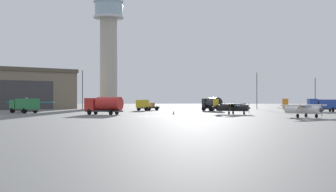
{
  "coord_description": "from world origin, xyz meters",
  "views": [
    {
      "loc": [
        3.46,
        -68.37,
        2.6
      ],
      "look_at": [
        2.33,
        30.0,
        3.36
      ],
      "focal_mm": 47.6,
      "sensor_mm": 36.0,
      "label": 1
    }
  ],
  "objects_px": {
    "airplane_white": "(302,109)",
    "truck_fuel_tanker_red": "(104,105)",
    "control_tower": "(109,45)",
    "light_post_east": "(257,87)",
    "airplane_teal": "(30,105)",
    "truck_box_green": "(25,105)",
    "truck_box_blue": "(323,104)",
    "truck_fuel_tanker_black": "(212,103)",
    "airplane_black": "(232,107)",
    "light_post_north": "(82,86)",
    "light_post_centre": "(315,90)",
    "traffic_cone_near_left": "(174,112)",
    "truck_flatbed_yellow": "(146,105)"
  },
  "relations": [
    {
      "from": "airplane_black",
      "to": "airplane_teal",
      "type": "xyz_separation_m",
      "value": [
        -41.72,
        19.69,
        0.14
      ]
    },
    {
      "from": "control_tower",
      "to": "airplane_teal",
      "type": "distance_m",
      "value": 46.83
    },
    {
      "from": "control_tower",
      "to": "truck_fuel_tanker_black",
      "type": "bearing_deg",
      "value": -53.35
    },
    {
      "from": "control_tower",
      "to": "truck_box_green",
      "type": "height_order",
      "value": "control_tower"
    },
    {
      "from": "control_tower",
      "to": "airplane_black",
      "type": "xyz_separation_m",
      "value": [
        30.45,
        -61.25,
        -18.54
      ]
    },
    {
      "from": "airplane_black",
      "to": "airplane_white",
      "type": "xyz_separation_m",
      "value": [
        8.36,
        -13.8,
        -0.0
      ]
    },
    {
      "from": "control_tower",
      "to": "truck_box_blue",
      "type": "bearing_deg",
      "value": -41.64
    },
    {
      "from": "truck_box_blue",
      "to": "light_post_east",
      "type": "relative_size",
      "value": 0.62
    },
    {
      "from": "airplane_black",
      "to": "light_post_east",
      "type": "distance_m",
      "value": 42.97
    },
    {
      "from": "airplane_black",
      "to": "light_post_north",
      "type": "xyz_separation_m",
      "value": [
        -32.44,
        30.67,
        4.52
      ]
    },
    {
      "from": "airplane_teal",
      "to": "light_post_east",
      "type": "distance_m",
      "value": 58.07
    },
    {
      "from": "airplane_black",
      "to": "airplane_teal",
      "type": "height_order",
      "value": "airplane_teal"
    },
    {
      "from": "airplane_teal",
      "to": "truck_fuel_tanker_red",
      "type": "xyz_separation_m",
      "value": [
        19.79,
        -22.15,
        0.31
      ]
    },
    {
      "from": "light_post_north",
      "to": "control_tower",
      "type": "bearing_deg",
      "value": 86.28
    },
    {
      "from": "airplane_white",
      "to": "truck_fuel_tanker_black",
      "type": "distance_m",
      "value": 37.36
    },
    {
      "from": "control_tower",
      "to": "traffic_cone_near_left",
      "type": "relative_size",
      "value": 53.85
    },
    {
      "from": "truck_box_blue",
      "to": "truck_fuel_tanker_black",
      "type": "relative_size",
      "value": 0.89
    },
    {
      "from": "airplane_black",
      "to": "truck_box_green",
      "type": "bearing_deg",
      "value": -161.05
    },
    {
      "from": "truck_fuel_tanker_black",
      "to": "truck_flatbed_yellow",
      "type": "height_order",
      "value": "truck_fuel_tanker_black"
    },
    {
      "from": "light_post_centre",
      "to": "airplane_white",
      "type": "bearing_deg",
      "value": -109.51
    },
    {
      "from": "airplane_black",
      "to": "light_post_east",
      "type": "height_order",
      "value": "light_post_east"
    },
    {
      "from": "airplane_black",
      "to": "truck_box_blue",
      "type": "relative_size",
      "value": 1.43
    },
    {
      "from": "light_post_north",
      "to": "light_post_centre",
      "type": "xyz_separation_m",
      "value": [
        58.91,
        6.64,
        -0.77
      ]
    },
    {
      "from": "airplane_teal",
      "to": "truck_fuel_tanker_red",
      "type": "relative_size",
      "value": 1.52
    },
    {
      "from": "control_tower",
      "to": "light_post_east",
      "type": "distance_m",
      "value": 49.19
    },
    {
      "from": "control_tower",
      "to": "airplane_teal",
      "type": "height_order",
      "value": "control_tower"
    },
    {
      "from": "airplane_teal",
      "to": "truck_box_green",
      "type": "bearing_deg",
      "value": -171.61
    },
    {
      "from": "traffic_cone_near_left",
      "to": "truck_box_green",
      "type": "bearing_deg",
      "value": 167.24
    },
    {
      "from": "truck_flatbed_yellow",
      "to": "light_post_east",
      "type": "height_order",
      "value": "light_post_east"
    },
    {
      "from": "light_post_north",
      "to": "traffic_cone_near_left",
      "type": "relative_size",
      "value": 14.15
    },
    {
      "from": "truck_box_blue",
      "to": "light_post_north",
      "type": "height_order",
      "value": "light_post_north"
    },
    {
      "from": "truck_box_green",
      "to": "truck_flatbed_yellow",
      "type": "bearing_deg",
      "value": -97.71
    },
    {
      "from": "airplane_black",
      "to": "truck_fuel_tanker_red",
      "type": "distance_m",
      "value": 22.07
    },
    {
      "from": "airplane_black",
      "to": "light_post_centre",
      "type": "relative_size",
      "value": 1.03
    },
    {
      "from": "airplane_white",
      "to": "light_post_east",
      "type": "height_order",
      "value": "light_post_east"
    },
    {
      "from": "traffic_cone_near_left",
      "to": "light_post_east",
      "type": "bearing_deg",
      "value": 61.45
    },
    {
      "from": "airplane_teal",
      "to": "control_tower",
      "type": "bearing_deg",
      "value": -20.4
    },
    {
      "from": "airplane_white",
      "to": "truck_fuel_tanker_red",
      "type": "height_order",
      "value": "truck_fuel_tanker_red"
    },
    {
      "from": "truck_flatbed_yellow",
      "to": "light_post_east",
      "type": "distance_m",
      "value": 32.93
    },
    {
      "from": "truck_box_blue",
      "to": "light_post_east",
      "type": "distance_m",
      "value": 27.36
    },
    {
      "from": "truck_box_green",
      "to": "truck_fuel_tanker_red",
      "type": "bearing_deg",
      "value": -167.2
    },
    {
      "from": "airplane_teal",
      "to": "truck_box_green",
      "type": "relative_size",
      "value": 1.53
    },
    {
      "from": "truck_box_green",
      "to": "truck_box_blue",
      "type": "relative_size",
      "value": 1.1
    },
    {
      "from": "truck_box_green",
      "to": "traffic_cone_near_left",
      "type": "relative_size",
      "value": 9.59
    },
    {
      "from": "airplane_black",
      "to": "truck_fuel_tanker_black",
      "type": "relative_size",
      "value": 1.27
    },
    {
      "from": "truck_flatbed_yellow",
      "to": "airplane_black",
      "type": "bearing_deg",
      "value": 68.79
    },
    {
      "from": "truck_box_blue",
      "to": "truck_fuel_tanker_red",
      "type": "bearing_deg",
      "value": 25.98
    },
    {
      "from": "truck_box_blue",
      "to": "truck_fuel_tanker_black",
      "type": "xyz_separation_m",
      "value": [
        -22.49,
        6.79,
        0.17
      ]
    },
    {
      "from": "airplane_white",
      "to": "truck_fuel_tanker_red",
      "type": "xyz_separation_m",
      "value": [
        -30.29,
        11.33,
        0.45
      ]
    },
    {
      "from": "truck_fuel_tanker_red",
      "to": "traffic_cone_near_left",
      "type": "relative_size",
      "value": 9.65
    }
  ]
}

